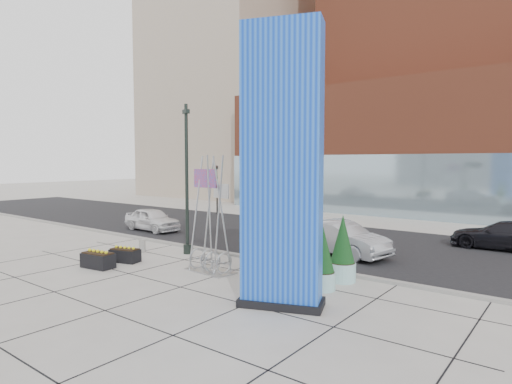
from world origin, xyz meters
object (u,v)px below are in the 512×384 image
Objects in this scene: public_art_sculpture at (210,241)px; concrete_bollard at (142,246)px; overhead_street_sign at (270,180)px; car_silver_mid at (340,238)px; lamp_post at (187,193)px; blue_pylon at (282,172)px; car_white_west at (152,220)px.

public_art_sculpture is 5.36m from concrete_bollard.
public_art_sculpture is 1.09× the size of overhead_street_sign.
public_art_sculpture is at bearing 167.34° from car_silver_mid.
car_silver_mid is (6.00, 4.13, -2.12)m from lamp_post.
lamp_post is (-7.80, 3.45, -1.21)m from blue_pylon.
public_art_sculpture is 7.62× the size of concrete_bollard.
public_art_sculpture is 11.25m from car_white_west.
car_silver_mid is at bearing 82.42° from blue_pylon.
public_art_sculpture is 1.11× the size of car_white_west.
car_silver_mid is (12.77, 0.80, 0.08)m from car_white_west.
concrete_bollard is at bearing -130.19° from car_white_west.
public_art_sculpture reaches higher than concrete_bollard.
lamp_post is 11.58× the size of concrete_bollard.
public_art_sculpture is 6.55m from car_silver_mid.
concrete_bollard is at bearing -176.12° from overhead_street_sign.
car_white_west is (-6.77, 3.34, -2.20)m from lamp_post.
public_art_sculpture reaches higher than car_silver_mid.
overhead_street_sign is (-2.75, 3.24, -0.44)m from blue_pylon.
car_silver_mid reaches higher than concrete_bollard.
blue_pylon is 10.78m from concrete_bollard.
overhead_street_sign is 1.02× the size of car_white_west.
lamp_post reaches higher than car_silver_mid.
concrete_bollard is 9.59m from car_silver_mid.
blue_pylon is 8.47m from car_silver_mid.
concrete_bollard is at bearing 135.64° from car_silver_mid.
lamp_post is 4.06m from public_art_sculpture.
lamp_post is 7.58m from car_silver_mid.
overhead_street_sign is (7.06, 0.91, 3.39)m from concrete_bollard.
lamp_post reaches higher than car_white_west.
blue_pylon is at bearing -112.05° from car_white_west.
lamp_post is 5.10m from overhead_street_sign.
car_silver_mid is at bearing -83.52° from car_white_west.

